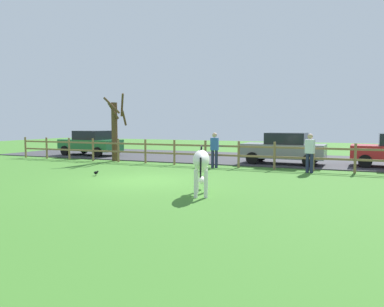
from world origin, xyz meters
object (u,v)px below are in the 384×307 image
(zebra, at_px, (201,163))
(parked_car_green, at_px, (91,143))
(bare_tree, at_px, (115,128))
(visitor_right_of_tree, at_px, (310,151))
(crow_on_grass, at_px, (96,173))
(visitor_left_of_tree, at_px, (214,148))
(parked_car_grey, at_px, (284,148))

(zebra, relative_size, parked_car_green, 0.45)
(bare_tree, xyz_separation_m, visitor_right_of_tree, (10.27, -0.96, -0.89))
(crow_on_grass, distance_m, visitor_left_of_tree, 5.57)
(bare_tree, distance_m, visitor_right_of_tree, 10.35)
(zebra, relative_size, crow_on_grass, 8.67)
(crow_on_grass, height_order, visitor_left_of_tree, visitor_left_of_tree)
(visitor_right_of_tree, bearing_deg, visitor_left_of_tree, 177.73)
(parked_car_grey, bearing_deg, visitor_left_of_tree, -139.30)
(bare_tree, relative_size, visitor_left_of_tree, 2.25)
(bare_tree, height_order, zebra, bare_tree)
(bare_tree, height_order, parked_car_grey, bare_tree)
(zebra, height_order, visitor_right_of_tree, visitor_right_of_tree)
(bare_tree, bearing_deg, visitor_right_of_tree, -5.32)
(zebra, xyz_separation_m, parked_car_green, (-10.94, 9.03, -0.08))
(crow_on_grass, height_order, visitor_right_of_tree, visitor_right_of_tree)
(zebra, xyz_separation_m, parked_car_grey, (1.16, 8.63, -0.08))
(bare_tree, height_order, visitor_left_of_tree, bare_tree)
(bare_tree, relative_size, crow_on_grass, 17.17)
(parked_car_grey, bearing_deg, bare_tree, -169.41)
(parked_car_green, relative_size, visitor_right_of_tree, 2.52)
(bare_tree, bearing_deg, parked_car_grey, 10.59)
(visitor_right_of_tree, bearing_deg, parked_car_green, 167.47)
(parked_car_green, height_order, visitor_right_of_tree, visitor_right_of_tree)
(visitor_left_of_tree, distance_m, visitor_right_of_tree, 4.27)
(bare_tree, xyz_separation_m, zebra, (7.69, -6.98, -0.87))
(zebra, xyz_separation_m, crow_on_grass, (-5.20, 1.94, -0.80))
(bare_tree, distance_m, visitor_left_of_tree, 6.13)
(zebra, distance_m, visitor_left_of_tree, 6.41)
(crow_on_grass, relative_size, parked_car_green, 0.05)
(parked_car_grey, bearing_deg, crow_on_grass, -133.55)
(parked_car_green, bearing_deg, parked_car_grey, -1.86)
(bare_tree, xyz_separation_m, parked_car_green, (-3.25, 2.05, -0.95))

